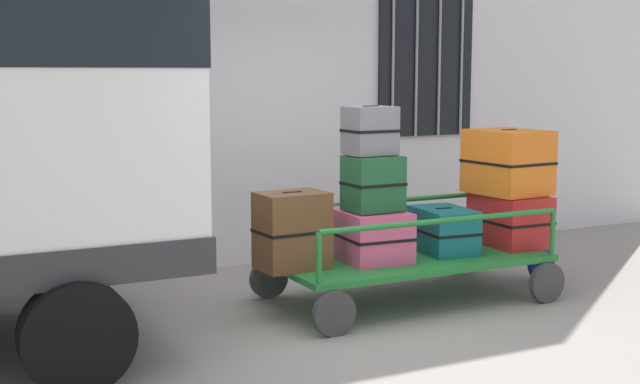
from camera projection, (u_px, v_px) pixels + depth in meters
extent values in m
plane|color=gray|center=(351.00, 324.00, 6.62)|extent=(40.00, 40.00, 0.00)
cube|color=silver|center=(232.00, 16.00, 8.44)|extent=(12.00, 0.30, 5.00)
cube|color=black|center=(50.00, 66.00, 7.55)|extent=(1.20, 0.04, 1.50)
cylinder|color=gray|center=(33.00, 66.00, 7.45)|extent=(0.03, 0.03, 1.50)
cylinder|color=gray|center=(68.00, 66.00, 7.59)|extent=(0.03, 0.03, 1.50)
cylinder|color=gray|center=(102.00, 66.00, 7.72)|extent=(0.03, 0.03, 1.50)
cube|color=black|center=(426.00, 67.00, 9.35)|extent=(1.20, 0.04, 1.50)
cylinder|color=gray|center=(393.00, 67.00, 9.11)|extent=(0.03, 0.03, 1.50)
cylinder|color=gray|center=(417.00, 67.00, 9.25)|extent=(0.03, 0.03, 1.50)
cylinder|color=gray|center=(439.00, 67.00, 9.38)|extent=(0.03, 0.03, 1.50)
cylinder|color=gray|center=(462.00, 67.00, 9.52)|extent=(0.03, 0.03, 1.50)
cylinder|color=black|center=(77.00, 337.00, 5.17)|extent=(0.70, 0.22, 0.70)
cube|color=#1E722D|center=(407.00, 258.00, 7.27)|extent=(2.32, 1.17, 0.05)
cylinder|color=#383838|center=(547.00, 283.00, 7.22)|extent=(0.34, 0.06, 0.34)
cylinder|color=#383838|center=(461.00, 256.00, 8.29)|extent=(0.34, 0.06, 0.34)
cylinder|color=#383838|center=(334.00, 313.00, 6.30)|extent=(0.34, 0.06, 0.34)
cylinder|color=#383838|center=(269.00, 278.00, 7.37)|extent=(0.34, 0.06, 0.34)
cylinder|color=#1E722D|center=(553.00, 233.00, 7.26)|extent=(0.04, 0.04, 0.39)
cylinder|color=#1E722D|center=(474.00, 214.00, 8.23)|extent=(0.04, 0.04, 0.39)
cylinder|color=#1E722D|center=(319.00, 258.00, 6.25)|extent=(0.04, 0.04, 0.39)
cylinder|color=#1E722D|center=(261.00, 234.00, 7.22)|extent=(0.04, 0.04, 0.39)
cylinder|color=#1E722D|center=(445.00, 221.00, 6.73)|extent=(2.24, 0.04, 0.04)
cylinder|color=#1E722D|center=(375.00, 202.00, 7.70)|extent=(2.24, 0.04, 0.04)
cube|color=brown|center=(292.00, 231.00, 6.74)|extent=(0.56, 0.41, 0.61)
cube|color=black|center=(292.00, 231.00, 6.74)|extent=(0.57, 0.42, 0.02)
cube|color=black|center=(292.00, 193.00, 6.70)|extent=(0.16, 0.04, 0.02)
cube|color=#CC4C72|center=(370.00, 235.00, 7.09)|extent=(0.55, 0.71, 0.41)
cube|color=black|center=(370.00, 235.00, 7.09)|extent=(0.56, 0.72, 0.02)
cube|color=black|center=(370.00, 211.00, 7.06)|extent=(0.16, 0.04, 0.02)
cube|color=#194C28|center=(373.00, 183.00, 6.99)|extent=(0.44, 0.36, 0.45)
cube|color=black|center=(373.00, 183.00, 6.99)|extent=(0.45, 0.37, 0.02)
cube|color=black|center=(373.00, 157.00, 6.96)|extent=(0.15, 0.03, 0.02)
cube|color=slate|center=(370.00, 131.00, 6.97)|extent=(0.40, 0.32, 0.40)
cube|color=black|center=(370.00, 131.00, 6.97)|extent=(0.41, 0.33, 0.02)
cube|color=black|center=(370.00, 107.00, 6.95)|extent=(0.14, 0.04, 0.02)
cube|color=#0F5960|center=(443.00, 230.00, 7.39)|extent=(0.47, 0.63, 0.38)
cube|color=black|center=(443.00, 230.00, 7.39)|extent=(0.48, 0.64, 0.02)
cube|color=black|center=(444.00, 209.00, 7.36)|extent=(0.15, 0.04, 0.02)
cube|color=#B21E1E|center=(510.00, 220.00, 7.69)|extent=(0.49, 0.69, 0.46)
cube|color=black|center=(510.00, 220.00, 7.69)|extent=(0.50, 0.70, 0.02)
cube|color=black|center=(511.00, 195.00, 7.66)|extent=(0.16, 0.03, 0.02)
cube|color=orange|center=(508.00, 162.00, 7.67)|extent=(0.60, 0.70, 0.57)
cube|color=black|center=(508.00, 162.00, 7.67)|extent=(0.61, 0.71, 0.02)
cube|color=black|center=(509.00, 130.00, 7.63)|extent=(0.16, 0.04, 0.02)
ellipsoid|color=navy|center=(540.00, 259.00, 7.94)|extent=(0.27, 0.19, 0.44)
cube|color=navy|center=(547.00, 265.00, 7.86)|extent=(0.14, 0.06, 0.15)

